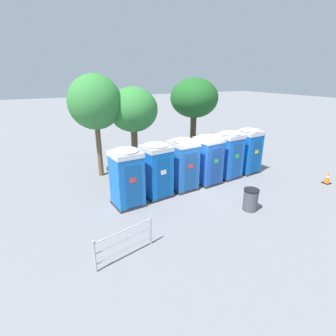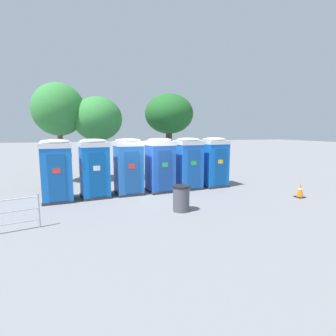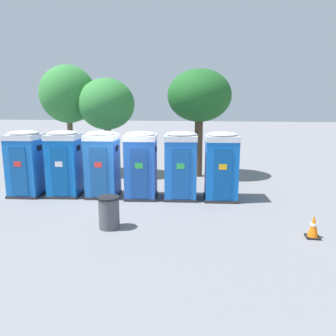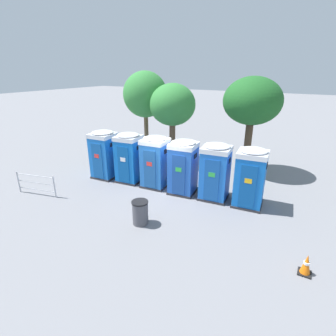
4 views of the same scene
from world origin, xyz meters
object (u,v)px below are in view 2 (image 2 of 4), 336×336
(portapotty_4, at_px, (188,163))
(street_tree_0, at_px, (59,110))
(street_tree_1, at_px, (169,115))
(street_tree_2, at_px, (98,120))
(portapotty_3, at_px, (160,165))
(portapotty_0, at_px, (57,170))
(portapotty_2, at_px, (128,166))
(portapotty_1, at_px, (94,168))
(trash_can, at_px, (181,198))
(traffic_cone, at_px, (300,190))
(portapotty_5, at_px, (214,162))

(portapotty_4, xyz_separation_m, street_tree_0, (-6.05, 3.57, 2.70))
(street_tree_1, bearing_deg, street_tree_2, -171.89)
(portapotty_3, bearing_deg, street_tree_1, 66.18)
(portapotty_0, xyz_separation_m, portapotty_3, (4.48, 0.37, 0.00))
(portapotty_0, bearing_deg, portapotty_2, 6.52)
(portapotty_0, height_order, portapotty_4, same)
(portapotty_2, bearing_deg, street_tree_0, 129.15)
(street_tree_1, bearing_deg, portapotty_2, -128.35)
(portapotty_1, relative_size, trash_can, 2.73)
(traffic_cone, bearing_deg, portapotty_4, 141.19)
(portapotty_2, distance_m, street_tree_0, 5.55)
(portapotty_1, bearing_deg, street_tree_1, 41.97)
(portapotty_0, xyz_separation_m, street_tree_1, (6.34, 4.59, 2.60))
(portapotty_3, distance_m, street_tree_2, 4.93)
(portapotty_1, relative_size, traffic_cone, 3.97)
(portapotty_2, relative_size, street_tree_0, 0.47)
(portapotty_2, bearing_deg, street_tree_2, 106.23)
(portapotty_1, distance_m, street_tree_0, 4.98)
(portapotty_4, height_order, trash_can, portapotty_4)
(street_tree_0, bearing_deg, portapotty_0, -88.82)
(portapotty_3, xyz_separation_m, portapotty_5, (2.98, 0.27, -0.00))
(traffic_cone, bearing_deg, street_tree_2, 140.44)
(street_tree_0, xyz_separation_m, street_tree_2, (2.01, -0.14, -0.50))
(portapotty_0, bearing_deg, portapotty_3, 4.74)
(portapotty_0, relative_size, street_tree_1, 0.49)
(portapotty_3, relative_size, street_tree_1, 0.49)
(street_tree_1, bearing_deg, street_tree_0, -175.63)
(trash_can, height_order, traffic_cone, trash_can)
(street_tree_1, xyz_separation_m, traffic_cone, (3.58, -7.24, -3.57))
(street_tree_0, distance_m, trash_can, 8.94)
(portapotty_0, relative_size, trash_can, 2.73)
(street_tree_1, xyz_separation_m, street_tree_2, (-4.42, -0.63, -0.40))
(portapotty_0, bearing_deg, traffic_cone, -14.92)
(street_tree_2, relative_size, trash_can, 5.10)
(portapotty_1, relative_size, portapotty_2, 1.00)
(portapotty_0, height_order, portapotty_1, same)
(street_tree_1, xyz_separation_m, trash_can, (-2.03, -7.43, -3.41))
(portapotty_2, height_order, street_tree_0, street_tree_0)
(portapotty_0, relative_size, portapotty_3, 1.00)
(portapotty_5, height_order, street_tree_1, street_tree_1)
(portapotty_0, bearing_deg, street_tree_2, 64.11)
(portapotty_3, xyz_separation_m, street_tree_2, (-2.56, 3.59, 2.20))
(portapotty_2, height_order, trash_can, portapotty_2)
(portapotty_1, xyz_separation_m, traffic_cone, (8.44, -2.87, -0.97))
(trash_can, bearing_deg, portapotty_4, 63.89)
(portapotty_4, distance_m, portapotty_5, 1.50)
(street_tree_0, relative_size, street_tree_2, 1.14)
(portapotty_3, height_order, street_tree_1, street_tree_1)
(street_tree_1, bearing_deg, portapotty_1, -138.03)
(street_tree_0, bearing_deg, traffic_cone, -33.99)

